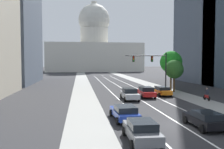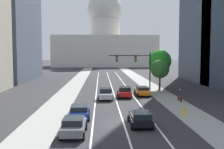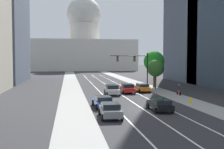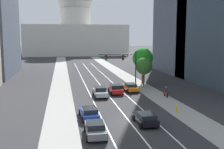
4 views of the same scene
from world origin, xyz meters
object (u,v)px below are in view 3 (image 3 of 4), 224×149
(car_red, at_px, (127,88))
(fire_hydrant, at_px, (191,101))
(car_gray, at_px, (110,110))
(traffic_signal_mast, at_px, (136,64))
(street_tree_far_right, at_px, (156,68))
(street_tree_mid_right, at_px, (154,61))
(car_blue, at_px, (103,101))
(capitol_building, at_px, (84,46))
(cyclist, at_px, (179,90))
(car_silver, at_px, (112,90))
(car_orange, at_px, (142,87))
(car_black, at_px, (160,105))

(car_red, xyz_separation_m, fire_hydrant, (5.27, -12.86, -0.34))
(car_gray, distance_m, traffic_signal_mast, 25.29)
(street_tree_far_right, xyz_separation_m, street_tree_mid_right, (0.65, 3.08, 1.25))
(car_blue, bearing_deg, capitol_building, -4.74)
(cyclist, xyz_separation_m, street_tree_mid_right, (-0.09, 12.61, 4.30))
(car_blue, height_order, street_tree_mid_right, street_tree_mid_right)
(car_silver, xyz_separation_m, car_orange, (5.78, 3.45, -0.07))
(car_silver, distance_m, cyclist, 10.38)
(car_orange, bearing_deg, cyclist, -142.99)
(car_red, bearing_deg, car_gray, 164.97)
(cyclist, relative_size, street_tree_mid_right, 0.24)
(traffic_signal_mast, bearing_deg, car_silver, -130.37)
(street_tree_far_right, bearing_deg, car_orange, -132.58)
(cyclist, bearing_deg, car_red, 59.41)
(car_red, distance_m, street_tree_far_right, 9.02)
(car_black, distance_m, street_tree_mid_right, 26.59)
(capitol_building, relative_size, car_blue, 10.61)
(street_tree_far_right, bearing_deg, fire_hydrant, -93.97)
(car_black, distance_m, traffic_signal_mast, 21.56)
(car_orange, relative_size, street_tree_far_right, 0.87)
(fire_hydrant, bearing_deg, car_black, -143.64)
(cyclist, bearing_deg, car_gray, 138.27)
(fire_hydrant, bearing_deg, car_gray, -149.86)
(cyclist, bearing_deg, car_black, 149.05)
(car_red, relative_size, cyclist, 2.80)
(capitol_building, xyz_separation_m, fire_hydrant, (6.71, -112.07, -12.13))
(car_black, bearing_deg, fire_hydrant, -53.95)
(car_blue, distance_m, street_tree_far_right, 22.64)
(car_red, relative_size, car_black, 1.17)
(car_orange, distance_m, cyclist, 7.08)
(car_silver, relative_size, street_tree_mid_right, 0.64)
(car_black, relative_size, fire_hydrant, 4.54)
(car_blue, bearing_deg, cyclist, -57.31)
(cyclist, bearing_deg, capitol_building, 3.85)
(capitol_building, distance_m, car_gray, 119.15)
(traffic_signal_mast, distance_m, cyclist, 10.47)
(car_blue, distance_m, fire_hydrant, 11.05)
(car_red, relative_size, car_gray, 1.12)
(car_silver, bearing_deg, cyclist, -101.27)
(car_red, distance_m, cyclist, 8.37)
(fire_hydrant, bearing_deg, cyclist, 77.07)
(car_gray, distance_m, street_tree_mid_right, 30.94)
(car_blue, xyz_separation_m, fire_hydrant, (11.04, 0.49, -0.25))
(car_black, distance_m, street_tree_far_right, 23.29)
(fire_hydrant, relative_size, street_tree_far_right, 0.16)
(street_tree_far_right, height_order, street_tree_mid_right, street_tree_mid_right)
(car_red, distance_m, car_gray, 20.12)
(car_orange, bearing_deg, car_gray, 156.05)
(car_blue, xyz_separation_m, car_black, (5.77, -3.39, 0.01))
(street_tree_mid_right, bearing_deg, car_gray, -115.04)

